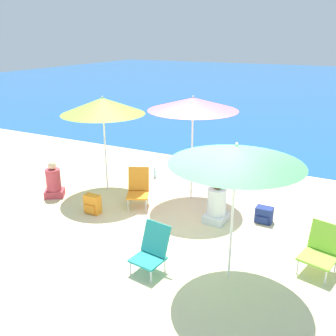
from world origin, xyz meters
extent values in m
plane|color=beige|center=(0.00, 0.00, 0.00)|extent=(60.00, 60.00, 0.00)
cube|color=#1E5699|center=(0.00, 24.55, 0.00)|extent=(60.00, 40.00, 0.01)
cylinder|color=white|center=(-2.89, 1.44, 0.90)|extent=(0.04, 0.04, 1.81)
cone|color=#8ECC3D|center=(-2.89, 1.44, 1.98)|extent=(1.86, 1.86, 0.36)
sphere|color=white|center=(-2.89, 1.44, 2.18)|extent=(0.04, 0.04, 0.04)
cylinder|color=white|center=(-0.94, 1.88, 0.99)|extent=(0.04, 0.04, 1.98)
cone|color=pink|center=(-0.94, 1.88, 2.11)|extent=(1.88, 1.88, 0.26)
sphere|color=white|center=(-0.94, 1.88, 2.26)|extent=(0.04, 0.04, 0.04)
cylinder|color=white|center=(0.74, -0.50, 0.90)|extent=(0.04, 0.04, 1.81)
cone|color=#47B756|center=(0.74, -0.50, 1.93)|extent=(1.86, 1.86, 0.26)
sphere|color=white|center=(0.74, -0.50, 2.08)|extent=(0.04, 0.04, 0.04)
cylinder|color=silver|center=(-1.83, 0.69, 0.13)|extent=(0.02, 0.02, 0.26)
cylinder|color=silver|center=(-1.50, 0.85, 0.13)|extent=(0.02, 0.02, 0.26)
cylinder|color=silver|center=(-2.02, 1.08, 0.13)|extent=(0.02, 0.02, 0.26)
cylinder|color=silver|center=(-1.68, 1.24, 0.13)|extent=(0.02, 0.02, 0.26)
cube|color=orange|center=(-1.76, 0.96, 0.28)|extent=(0.62, 0.65, 0.04)
cube|color=orange|center=(-1.87, 1.19, 0.55)|extent=(0.47, 0.36, 0.49)
cylinder|color=silver|center=(1.64, 0.05, 0.12)|extent=(0.02, 0.02, 0.24)
cylinder|color=silver|center=(2.05, -0.04, 0.12)|extent=(0.02, 0.02, 0.24)
cylinder|color=silver|center=(1.75, 0.48, 0.12)|extent=(0.02, 0.02, 0.24)
cylinder|color=silver|center=(2.15, 0.38, 0.12)|extent=(0.02, 0.02, 0.24)
cube|color=#8ECC3D|center=(1.90, 0.22, 0.26)|extent=(0.60, 0.61, 0.04)
cube|color=#8ECC3D|center=(1.96, 0.46, 0.51)|extent=(0.51, 0.25, 0.45)
cylinder|color=silver|center=(-0.62, -1.11, 0.10)|extent=(0.02, 0.02, 0.21)
cylinder|color=silver|center=(-0.23, -1.16, 0.10)|extent=(0.02, 0.02, 0.21)
cylinder|color=silver|center=(-0.57, -0.76, 0.10)|extent=(0.02, 0.02, 0.21)
cylinder|color=silver|center=(-0.19, -0.81, 0.10)|extent=(0.02, 0.02, 0.21)
cube|color=teal|center=(-0.40, -0.96, 0.23)|extent=(0.51, 0.48, 0.04)
cube|color=teal|center=(-0.37, -0.75, 0.49)|extent=(0.48, 0.27, 0.48)
cube|color=silver|center=(-0.06, 1.10, 0.08)|extent=(0.43, 0.50, 0.16)
cylinder|color=silver|center=(-0.06, 1.10, 0.42)|extent=(0.36, 0.36, 0.53)
sphere|color=brown|center=(-0.06, 1.10, 0.78)|extent=(0.19, 0.19, 0.19)
cube|color=#BF3F4C|center=(-3.72, 0.57, 0.08)|extent=(0.54, 0.52, 0.16)
cylinder|color=#BF3F4C|center=(-3.72, 0.57, 0.40)|extent=(0.32, 0.32, 0.49)
sphere|color=beige|center=(-3.72, 0.57, 0.74)|extent=(0.19, 0.19, 0.19)
cube|color=orange|center=(-2.43, 0.29, 0.20)|extent=(0.33, 0.17, 0.40)
cube|color=orange|center=(-2.43, 0.19, 0.12)|extent=(0.23, 0.03, 0.18)
cube|color=navy|center=(0.78, 1.50, 0.15)|extent=(0.32, 0.23, 0.31)
cube|color=navy|center=(0.78, 1.37, 0.09)|extent=(0.22, 0.03, 0.14)
cylinder|color=#8CCCEA|center=(-2.29, 2.65, 0.09)|extent=(0.07, 0.07, 0.19)
cylinder|color=#8CCCEA|center=(-2.29, 2.65, 0.22)|extent=(0.03, 0.03, 0.06)
cylinder|color=black|center=(-2.29, 2.65, 0.26)|extent=(0.03, 0.03, 0.02)
cylinder|color=gold|center=(-0.80, 3.42, 0.04)|extent=(0.01, 0.01, 0.07)
cylinder|color=gold|center=(-0.75, 3.42, 0.04)|extent=(0.01, 0.01, 0.07)
ellipsoid|color=white|center=(-0.78, 3.42, 0.14)|extent=(0.26, 0.11, 0.13)
sphere|color=white|center=(-0.68, 3.42, 0.19)|extent=(0.07, 0.07, 0.07)
camera|label=1|loc=(2.11, -5.16, 3.44)|focal=40.00mm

